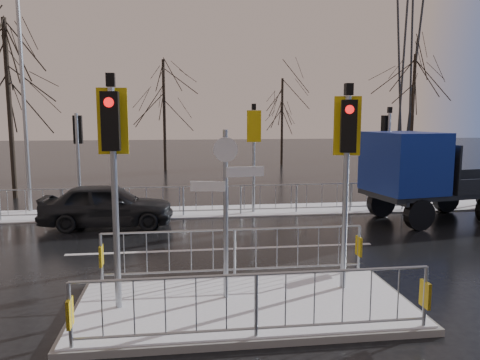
{
  "coord_description": "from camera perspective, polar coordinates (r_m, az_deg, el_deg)",
  "views": [
    {
      "loc": [
        -1.11,
        -7.99,
        3.47
      ],
      "look_at": [
        0.45,
        3.94,
        1.8
      ],
      "focal_mm": 35.0,
      "sensor_mm": 36.0,
      "label": 1
    }
  ],
  "objects": [
    {
      "name": "ground",
      "position": [
        8.78,
        0.44,
        -15.37
      ],
      "size": [
        120.0,
        120.0,
        0.0
      ],
      "primitive_type": "plane",
      "color": "black",
      "rests_on": "ground"
    },
    {
      "name": "snow_verge",
      "position": [
        16.98,
        -3.54,
        -3.84
      ],
      "size": [
        30.0,
        2.0,
        0.04
      ],
      "primitive_type": "cube",
      "color": "white",
      "rests_on": "ground"
    },
    {
      "name": "lane_markings",
      "position": [
        8.47,
        0.76,
        -16.23
      ],
      "size": [
        8.0,
        11.38,
        0.01
      ],
      "color": "silver",
      "rests_on": "ground"
    },
    {
      "name": "traffic_island",
      "position": [
        8.64,
        0.36,
        -12.97
      ],
      "size": [
        6.0,
        3.04,
        4.15
      ],
      "color": "slate",
      "rests_on": "ground"
    },
    {
      "name": "far_kerb_fixtures",
      "position": [
        16.32,
        -2.42,
        -0.74
      ],
      "size": [
        18.0,
        0.65,
        3.83
      ],
      "color": "#939AA0",
      "rests_on": "ground"
    },
    {
      "name": "car_far_lane",
      "position": [
        15.19,
        -15.86,
        -2.95
      ],
      "size": [
        4.07,
        1.68,
        1.38
      ],
      "primitive_type": "imported",
      "rotation": [
        0.0,
        0.0,
        1.56
      ],
      "color": "black",
      "rests_on": "ground"
    },
    {
      "name": "flatbed_truck",
      "position": [
        16.45,
        21.81,
        0.67
      ],
      "size": [
        6.62,
        3.29,
        2.93
      ],
      "color": "black",
      "rests_on": "ground"
    },
    {
      "name": "tree_near_b",
      "position": [
        21.68,
        -26.51,
        11.52
      ],
      "size": [
        4.0,
        4.0,
        7.55
      ],
      "color": "black",
      "rests_on": "ground"
    },
    {
      "name": "tree_far_a",
      "position": [
        30.03,
        -9.27,
        10.38
      ],
      "size": [
        3.75,
        3.75,
        7.08
      ],
      "color": "black",
      "rests_on": "ground"
    },
    {
      "name": "tree_far_b",
      "position": [
        32.77,
        5.17,
        9.11
      ],
      "size": [
        3.25,
        3.25,
        6.14
      ],
      "color": "black",
      "rests_on": "ground"
    },
    {
      "name": "tree_far_c",
      "position": [
        32.73,
        20.42,
        10.34
      ],
      "size": [
        4.0,
        4.0,
        7.55
      ],
      "color": "black",
      "rests_on": "ground"
    },
    {
      "name": "street_lamp_left",
      "position": [
        18.31,
        -24.74,
        10.39
      ],
      "size": [
        1.25,
        0.18,
        8.2
      ],
      "color": "#939AA0",
      "rests_on": "ground"
    },
    {
      "name": "pylon_wires",
      "position": [
        42.71,
        18.53,
        17.7
      ],
      "size": [
        70.0,
        2.38,
        19.97
      ],
      "color": "#2D3033",
      "rests_on": "ground"
    }
  ]
}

